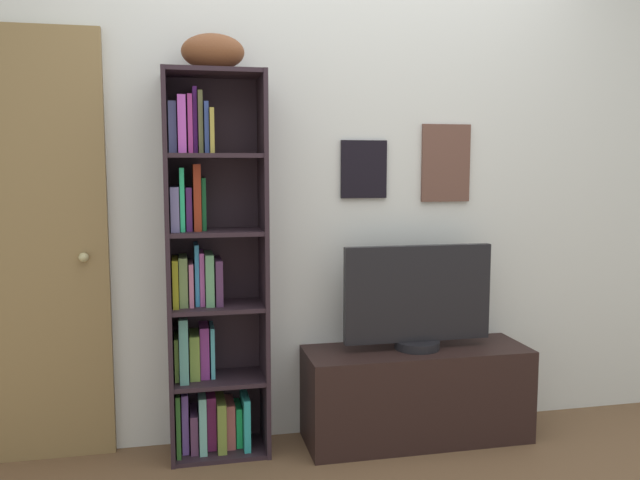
# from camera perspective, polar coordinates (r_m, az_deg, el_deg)

# --- Properties ---
(back_wall) EXTENTS (4.80, 0.08, 2.31)m
(back_wall) POSITION_cam_1_polar(r_m,az_deg,el_deg) (3.27, 1.45, 3.05)
(back_wall) COLOR silver
(back_wall) RESTS_ON ground
(bookshelf) EXTENTS (0.45, 0.28, 1.77)m
(bookshelf) POSITION_cam_1_polar(r_m,az_deg,el_deg) (3.09, -9.78, -3.77)
(bookshelf) COLOR #291D26
(bookshelf) RESTS_ON ground
(football) EXTENTS (0.28, 0.17, 0.16)m
(football) POSITION_cam_1_polar(r_m,az_deg,el_deg) (3.05, -9.30, 15.86)
(football) COLOR brown
(football) RESTS_ON bookshelf
(tv_stand) EXTENTS (1.10, 0.38, 0.46)m
(tv_stand) POSITION_cam_1_polar(r_m,az_deg,el_deg) (3.36, 8.38, -13.11)
(tv_stand) COLOR black
(tv_stand) RESTS_ON ground
(television) EXTENTS (0.74, 0.22, 0.51)m
(television) POSITION_cam_1_polar(r_m,az_deg,el_deg) (3.23, 8.52, -5.03)
(television) COLOR black
(television) RESTS_ON tv_stand
(door) EXTENTS (0.88, 0.09, 1.96)m
(door) POSITION_cam_1_polar(r_m,az_deg,el_deg) (3.23, -25.66, -0.78)
(door) COLOR olive
(door) RESTS_ON ground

